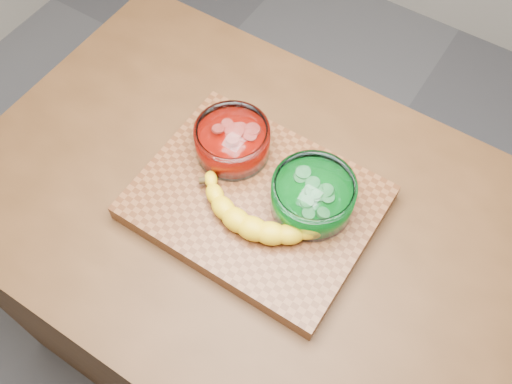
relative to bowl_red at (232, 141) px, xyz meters
The scene contains 6 objects.
ground 0.98m from the bowl_red, 33.99° to the right, with size 3.50×3.50×0.00m, color slate.
counter 0.54m from the bowl_red, 33.99° to the right, with size 1.20×0.80×0.90m, color #513118.
cutting_board 0.13m from the bowl_red, 33.99° to the right, with size 0.45×0.35×0.04m, color brown.
bowl_red is the anchor object (origin of this frame).
bowl_green 0.20m from the bowl_red, ahead, with size 0.16×0.16×0.07m.
banana 0.16m from the bowl_red, 37.18° to the right, with size 0.30×0.15×0.04m, color yellow, non-canonical shape.
Camera 1 is at (0.30, -0.47, 1.89)m, focal length 40.00 mm.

